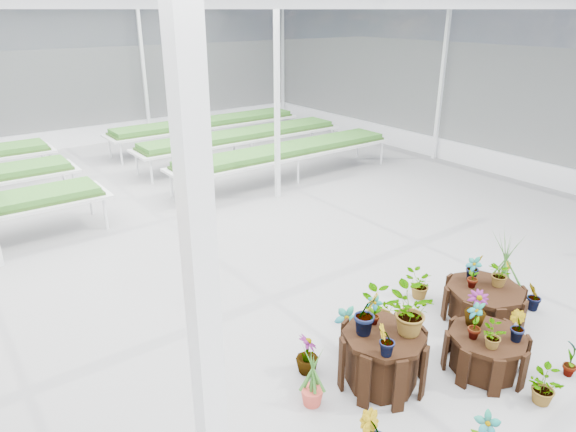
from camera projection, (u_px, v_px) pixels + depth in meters
ground_plane at (269, 309)px, 7.73m from camera, size 24.00×24.00×0.00m
greenhouse_shell at (267, 166)px, 6.88m from camera, size 18.00×24.00×4.50m
steel_frame at (267, 166)px, 6.88m from camera, size 18.00×24.00×4.50m
nursery_benches at (107, 170)px, 12.94m from camera, size 16.00×7.00×0.84m
plinth_tall at (382, 358)px, 6.09m from camera, size 1.31×1.31×0.69m
plinth_mid at (485, 353)px, 6.34m from camera, size 1.03×1.03×0.51m
plinth_low at (483, 303)px, 7.42m from camera, size 1.29×1.29×0.50m
nursery_plants at (431, 314)px, 6.66m from camera, size 4.49×2.87×1.27m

